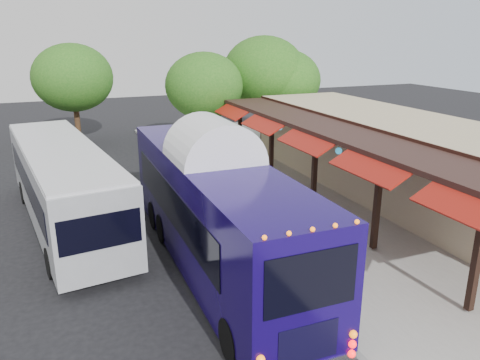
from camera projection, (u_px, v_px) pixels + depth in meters
name	position (u px, v px, depth m)	size (l,w,h in m)	color
ground	(273.00, 274.00, 14.55)	(90.00, 90.00, 0.00)	black
sidewalk	(337.00, 208.00, 19.86)	(10.00, 40.00, 0.15)	#9E9B93
curb	(229.00, 225.00, 18.09)	(0.20, 40.00, 0.16)	gray
station_shelter	(405.00, 160.00, 20.55)	(8.15, 20.00, 3.60)	tan
coach_bus	(214.00, 206.00, 14.53)	(2.58, 11.97, 3.81)	#150752
city_bus	(63.00, 182.00, 17.81)	(4.04, 11.96, 3.15)	#93979B
ped_a	(288.00, 226.00, 15.37)	(0.71, 0.46, 1.94)	black
ped_b	(346.00, 250.00, 13.83)	(0.86, 0.67, 1.76)	black
ped_c	(234.00, 163.00, 23.06)	(1.04, 0.43, 1.78)	black
ped_d	(200.00, 145.00, 27.39)	(1.02, 0.59, 1.58)	black
sign_board	(284.00, 205.00, 18.10)	(0.13, 0.45, 0.99)	black
tree_left	(204.00, 86.00, 28.74)	(4.80, 4.80, 6.15)	#382314
tree_mid	(264.00, 72.00, 31.29)	(5.53, 5.53, 7.08)	#382314
tree_right	(284.00, 81.00, 31.60)	(4.84, 4.84, 6.20)	#382314
tree_far	(73.00, 78.00, 30.49)	(5.17, 5.17, 6.62)	#382314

